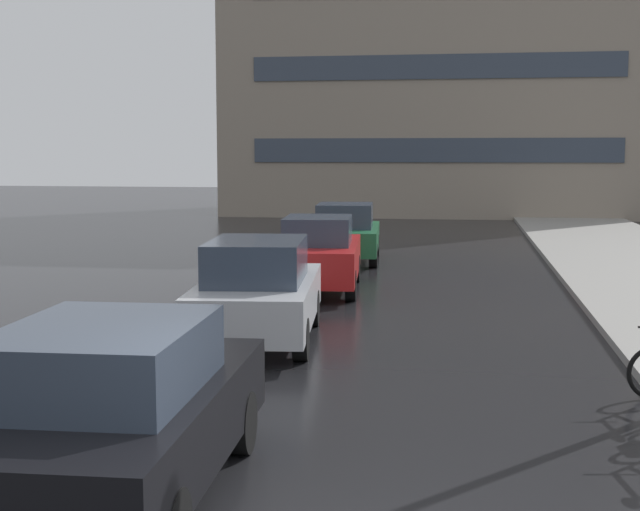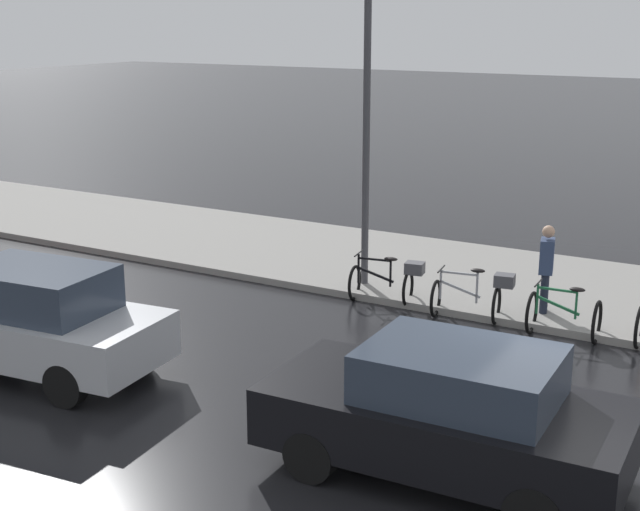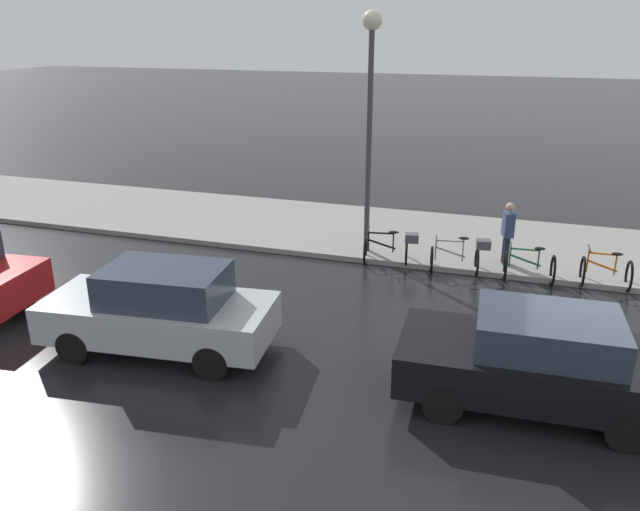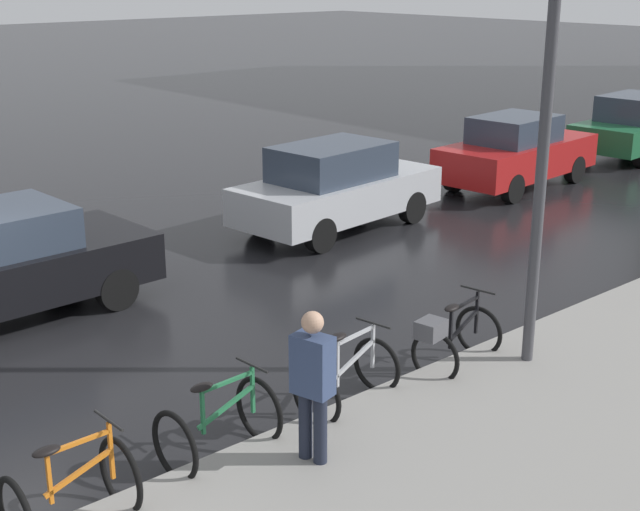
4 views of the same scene
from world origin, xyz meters
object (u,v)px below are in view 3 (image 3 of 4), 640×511
at_px(bicycle_farthest, 392,247).
at_px(bicycle_third, 461,256).
at_px(bicycle_second, 529,267).
at_px(car_silver, 161,309).
at_px(car_black, 536,360).
at_px(streetlamp, 370,88).
at_px(bicycle_nearest, 606,273).
at_px(pedestrian, 508,232).

bearing_deg(bicycle_farthest, bicycle_third, -94.36).
bearing_deg(bicycle_second, bicycle_farthest, 86.72).
bearing_deg(bicycle_second, car_silver, 130.02).
xyz_separation_m(car_black, streetlamp, (6.09, 4.27, 3.57)).
xyz_separation_m(car_black, car_silver, (-0.21, 6.70, 0.02)).
bearing_deg(bicycle_farthest, bicycle_second, -93.28).
height_order(bicycle_farthest, car_silver, car_silver).
xyz_separation_m(bicycle_nearest, car_silver, (-5.71, 8.32, 0.43)).
relative_size(bicycle_nearest, bicycle_second, 0.91).
relative_size(car_black, car_silver, 0.97).
distance_m(bicycle_farthest, streetlamp, 4.03).
height_order(bicycle_second, streetlamp, streetlamp).
bearing_deg(car_black, bicycle_farthest, 31.96).
distance_m(car_silver, pedestrian, 8.77).
bearing_deg(bicycle_third, bicycle_farthest, 85.64).
bearing_deg(bicycle_third, car_silver, 138.25).
height_order(car_black, car_silver, car_silver).
height_order(bicycle_second, pedestrian, pedestrian).
height_order(bicycle_farthest, car_black, car_black).
bearing_deg(car_silver, bicycle_farthest, -29.47).
relative_size(bicycle_nearest, streetlamp, 0.17).
bearing_deg(pedestrian, bicycle_farthest, 102.42).
bearing_deg(bicycle_nearest, pedestrian, 74.19).
relative_size(bicycle_nearest, bicycle_third, 0.73).
bearing_deg(bicycle_second, pedestrian, 35.59).
relative_size(pedestrian, streetlamp, 0.28).
distance_m(bicycle_second, bicycle_farthest, 3.37).
bearing_deg(car_silver, car_black, -88.17).
relative_size(bicycle_third, pedestrian, 0.85).
bearing_deg(bicycle_nearest, streetlamp, 84.23).
xyz_separation_m(bicycle_nearest, bicycle_second, (-0.16, 1.71, -0.00)).
height_order(bicycle_nearest, car_black, car_black).
distance_m(bicycle_nearest, streetlamp, 7.13).
bearing_deg(car_black, bicycle_third, 17.38).
bearing_deg(streetlamp, bicycle_nearest, -95.77).
height_order(pedestrian, streetlamp, streetlamp).
relative_size(bicycle_third, car_silver, 0.33).
relative_size(bicycle_second, car_silver, 0.27).
relative_size(bicycle_second, pedestrian, 0.69).
xyz_separation_m(car_black, pedestrian, (6.14, 0.66, 0.16)).
distance_m(bicycle_third, car_silver, 7.53).
relative_size(bicycle_nearest, bicycle_farthest, 0.75).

